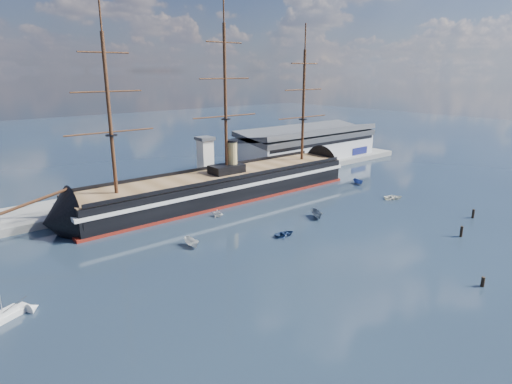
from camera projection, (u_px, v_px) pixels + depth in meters
ground at (266, 216)px, 113.85m from camera, size 600.00×600.00×0.00m
quay at (219, 183)px, 146.61m from camera, size 180.00×18.00×2.00m
warehouse at (308, 144)px, 176.97m from camera, size 63.00×21.00×11.60m
quay_tower at (205, 159)px, 137.42m from camera, size 5.00×5.00×15.00m
warship at (217, 187)px, 126.43m from camera, size 112.93×16.83×53.94m
sailboat at (6, 315)px, 66.28m from camera, size 7.13×4.66×11.04m
motorboat_a at (192, 247)px, 93.69m from camera, size 5.98×2.35×2.36m
motorboat_b at (285, 236)px, 99.89m from camera, size 1.57×3.31×1.49m
motorboat_c at (317, 218)px, 112.09m from camera, size 6.65×4.83×2.51m
motorboat_d at (218, 217)px, 113.13m from camera, size 6.01×3.86×2.04m
motorboat_e at (393, 199)px, 128.74m from camera, size 3.07×3.57×1.59m
motorboat_f at (358, 184)px, 145.46m from camera, size 5.71×3.18×2.16m
piling_near_mid at (482, 286)px, 76.39m from camera, size 0.64×0.64×2.55m
piling_near_right at (461, 237)px, 99.35m from camera, size 0.64×0.64×3.31m
piling_far_right at (473, 218)px, 112.12m from camera, size 0.64×0.64×3.07m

